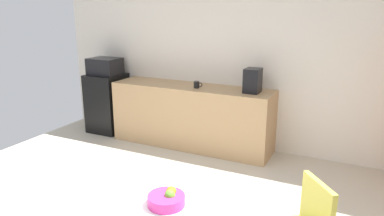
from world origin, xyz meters
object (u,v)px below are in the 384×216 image
(coffee_maker, at_px, (253,81))
(mug_green, at_px, (197,85))
(mini_fridge, at_px, (107,103))
(microwave, at_px, (105,66))
(fruit_bowl, at_px, (167,199))
(mug_white, at_px, (249,90))

(coffee_maker, bearing_deg, mug_green, -174.28)
(mini_fridge, relative_size, microwave, 1.98)
(mini_fridge, bearing_deg, mug_green, -2.68)
(fruit_bowl, bearing_deg, mug_green, 111.32)
(microwave, bearing_deg, mini_fridge, 0.00)
(mini_fridge, xyz_separation_m, coffee_maker, (2.43, 0.00, 0.59))
(mini_fridge, bearing_deg, coffee_maker, 0.00)
(mini_fridge, relative_size, mug_white, 7.35)
(mini_fridge, relative_size, fruit_bowl, 3.83)
(microwave, relative_size, mug_green, 3.72)
(mini_fridge, height_order, microwave, microwave)
(mini_fridge, distance_m, fruit_bowl, 3.84)
(mini_fridge, height_order, mug_white, mug_white)
(microwave, xyz_separation_m, mug_green, (1.66, -0.08, -0.13))
(mug_green, distance_m, coffee_maker, 0.79)
(fruit_bowl, distance_m, mug_green, 2.84)
(mini_fridge, height_order, fruit_bowl, mini_fridge)
(mini_fridge, relative_size, coffee_maker, 2.96)
(coffee_maker, bearing_deg, fruit_bowl, -84.63)
(mug_green, bearing_deg, mini_fridge, 177.32)
(microwave, height_order, mug_white, microwave)
(mini_fridge, height_order, coffee_maker, coffee_maker)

